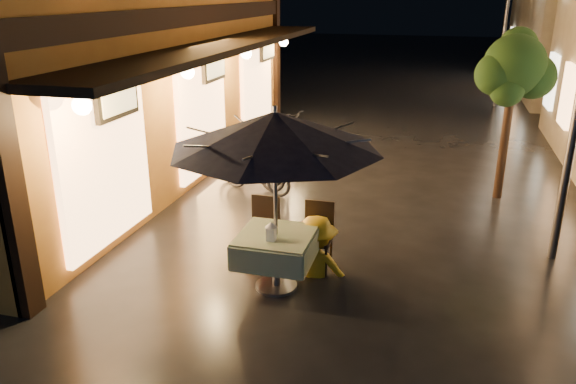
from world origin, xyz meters
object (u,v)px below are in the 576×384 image
(table_lantern, at_px, (271,230))
(person_orange, at_px, (264,222))
(person_yellow, at_px, (316,218))
(cafe_table, at_px, (276,247))
(bicycle_0, at_px, (257,172))
(patio_umbrella, at_px, (275,131))

(table_lantern, height_order, person_orange, person_orange)
(table_lantern, distance_m, person_yellow, 0.87)
(cafe_table, relative_size, bicycle_0, 0.64)
(table_lantern, bearing_deg, patio_umbrella, 90.00)
(patio_umbrella, height_order, person_yellow, patio_umbrella)
(cafe_table, relative_size, table_lantern, 3.96)
(cafe_table, bearing_deg, table_lantern, -90.00)
(table_lantern, relative_size, bicycle_0, 0.16)
(patio_umbrella, bearing_deg, person_orange, 121.31)
(person_yellow, bearing_deg, patio_umbrella, 46.03)
(person_orange, relative_size, person_yellow, 0.83)
(patio_umbrella, relative_size, bicycle_0, 1.72)
(patio_umbrella, xyz_separation_m, person_orange, (-0.34, 0.56, -1.47))
(patio_umbrella, bearing_deg, person_yellow, 53.14)
(person_yellow, distance_m, bicycle_0, 3.52)
(cafe_table, xyz_separation_m, person_yellow, (0.42, 0.55, 0.24))
(cafe_table, xyz_separation_m, person_orange, (-0.34, 0.56, 0.09))
(person_yellow, bearing_deg, person_orange, -7.44)
(patio_umbrella, xyz_separation_m, table_lantern, (0.00, -0.20, -1.23))
(patio_umbrella, bearing_deg, bicycle_0, 112.17)
(cafe_table, xyz_separation_m, bicycle_0, (-1.44, 3.52, -0.18))
(person_orange, bearing_deg, bicycle_0, -67.19)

